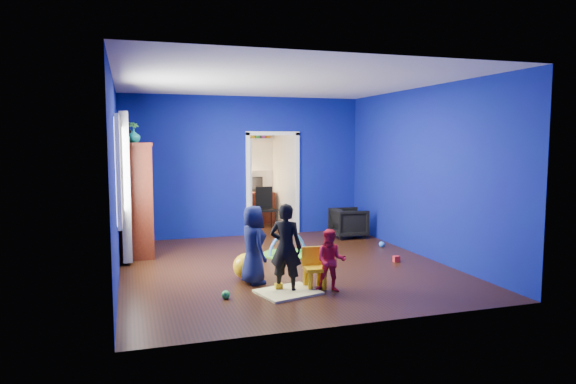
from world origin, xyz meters
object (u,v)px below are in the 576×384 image
object	(u,v)px
kid_chair	(315,270)
crt_tv	(138,197)
toddler_red	(331,261)
tv_armoire	(135,199)
folding_chair	(266,209)
vase	(134,136)
hopper_ball	(246,266)
play_mat	(287,254)
study_desk	(256,208)
child_black	(286,248)
armchair	(349,223)
child_navy	(253,245)

from	to	relation	value
kid_chair	crt_tv	bearing A→B (deg)	132.66
toddler_red	tv_armoire	bearing A→B (deg)	152.42
crt_tv	folding_chair	world-z (taller)	crt_tv
vase	hopper_ball	bearing A→B (deg)	-51.70
hopper_ball	play_mat	distance (m)	1.70
play_mat	study_desk	world-z (taller)	study_desk
vase	folding_chair	distance (m)	3.83
vase	kid_chair	xyz separation A→B (m)	(2.26, -2.61, -1.82)
tv_armoire	crt_tv	distance (m)	0.06
hopper_ball	folding_chair	size ratio (longest dim) A/B	0.41
tv_armoire	kid_chair	xyz separation A→B (m)	(2.26, -2.91, -0.73)
toddler_red	kid_chair	xyz separation A→B (m)	(-0.15, 0.20, -0.17)
child_black	hopper_ball	size ratio (longest dim) A/B	3.15
armchair	kid_chair	bearing A→B (deg)	150.68
tv_armoire	toddler_red	bearing A→B (deg)	-52.17
toddler_red	kid_chair	size ratio (longest dim) A/B	1.67
toddler_red	folding_chair	bearing A→B (deg)	109.78
child_black	tv_armoire	size ratio (longest dim) A/B	0.60
armchair	toddler_red	xyz separation A→B (m)	(-1.79, -3.43, 0.11)
vase	kid_chair	distance (m)	3.90
hopper_ball	study_desk	xyz separation A→B (m)	(1.34, 4.86, 0.19)
armchair	hopper_ball	world-z (taller)	armchair
child_navy	vase	distance (m)	3.02
tv_armoire	hopper_ball	world-z (taller)	tv_armoire
child_navy	vase	world-z (taller)	vase
child_navy	folding_chair	xyz separation A→B (m)	(1.29, 4.15, -0.09)
study_desk	child_navy	bearing A→B (deg)	-104.20
child_black	child_navy	world-z (taller)	child_black
child_navy	toddler_red	bearing A→B (deg)	-137.29
child_black	child_navy	xyz separation A→B (m)	(-0.32, 0.49, -0.04)
toddler_red	tv_armoire	xyz separation A→B (m)	(-2.41, 3.11, 0.56)
tv_armoire	study_desk	xyz separation A→B (m)	(2.82, 2.69, -0.60)
toddler_red	study_desk	xyz separation A→B (m)	(0.41, 5.79, -0.04)
play_mat	child_navy	bearing A→B (deg)	-122.16
vase	folding_chair	world-z (taller)	vase
vase	play_mat	bearing A→B (deg)	-12.08
armchair	vase	bearing A→B (deg)	100.18
toddler_red	vase	xyz separation A→B (m)	(-2.41, 2.81, 1.65)
study_desk	kid_chair	bearing A→B (deg)	-95.68
toddler_red	study_desk	size ratio (longest dim) A/B	0.95
child_black	crt_tv	size ratio (longest dim) A/B	1.68
child_navy	study_desk	size ratio (longest dim) A/B	1.25
crt_tv	tv_armoire	bearing A→B (deg)	180.00
play_mat	tv_armoire	bearing A→B (deg)	161.57
child_navy	crt_tv	size ratio (longest dim) A/B	1.57
armchair	study_desk	xyz separation A→B (m)	(-1.39, 2.36, 0.07)
kid_chair	vase	bearing A→B (deg)	136.22
play_mat	folding_chair	distance (m)	2.62
hopper_ball	child_black	bearing A→B (deg)	-63.24
armchair	child_navy	xyz separation A→B (m)	(-2.68, -2.74, 0.25)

